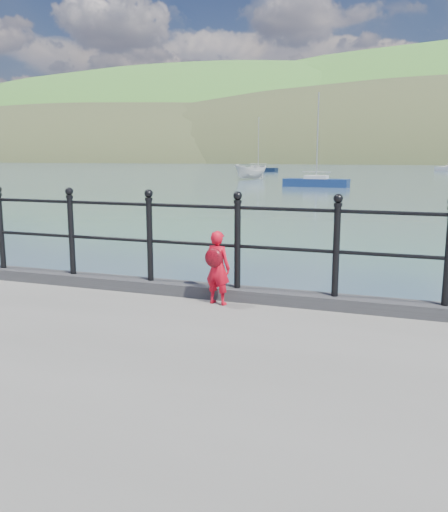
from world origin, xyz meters
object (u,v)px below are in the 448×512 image
at_px(launch_white, 251,172).
at_px(sailboat_left, 258,170).
at_px(sailboat_port, 316,183).
at_px(child, 217,267).
at_px(railing, 192,232).

height_order(launch_white, sailboat_left, sailboat_left).
bearing_deg(sailboat_port, launch_white, 132.62).
distance_m(launch_white, sailboat_left, 27.33).
distance_m(launch_white, sailboat_port, 15.18).
xyz_separation_m(child, sailboat_port, (-6.20, 41.77, -1.12)).
relative_size(railing, sailboat_left, 2.03).
height_order(child, sailboat_port, sailboat_port).
bearing_deg(sailboat_left, railing, -70.87).
xyz_separation_m(launch_white, sailboat_left, (-6.72, 26.49, -0.52)).
relative_size(launch_white, sailboat_left, 0.50).
relative_size(child, sailboat_left, 0.10).
xyz_separation_m(railing, sailboat_port, (-5.76, 41.48, -1.48)).
height_order(railing, sailboat_left, sailboat_left).
height_order(railing, child, railing).
bearing_deg(sailboat_port, child, -77.97).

